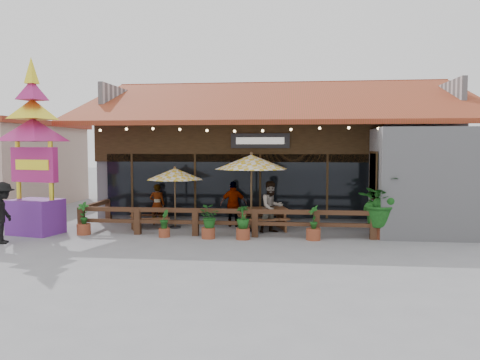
# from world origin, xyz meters

# --- Properties ---
(ground) EXTENTS (100.00, 100.00, 0.00)m
(ground) POSITION_xyz_m (0.00, 0.00, 0.00)
(ground) COLOR gray
(ground) RESTS_ON ground
(restaurant_building) EXTENTS (15.50, 14.73, 6.09)m
(restaurant_building) POSITION_xyz_m (0.26, 6.61, 2.21)
(restaurant_building) COLOR #AEADB2
(restaurant_building) RESTS_ON ground
(patio_railing) EXTENTS (10.00, 2.60, 0.92)m
(patio_railing) POSITION_xyz_m (-2.25, -0.27, 0.61)
(patio_railing) COLOR #4C2C1B
(patio_railing) RESTS_ON ground
(umbrella_left) EXTENTS (2.42, 2.42, 2.27)m
(umbrella_left) POSITION_xyz_m (-3.56, 0.93, 1.98)
(umbrella_left) COLOR brown
(umbrella_left) RESTS_ON ground
(umbrella_right) EXTENTS (3.28, 3.28, 2.79)m
(umbrella_right) POSITION_xyz_m (-0.73, 0.68, 2.43)
(umbrella_right) COLOR brown
(umbrella_right) RESTS_ON ground
(picnic_table_left) EXTENTS (1.73, 1.60, 0.68)m
(picnic_table_left) POSITION_xyz_m (-4.52, 0.88, 0.46)
(picnic_table_left) COLOR brown
(picnic_table_left) RESTS_ON ground
(picnic_table_right) EXTENTS (1.96, 1.80, 0.79)m
(picnic_table_right) POSITION_xyz_m (-0.32, 0.86, 0.53)
(picnic_table_right) COLOR brown
(picnic_table_right) RESTS_ON ground
(thai_sign_tower) EXTENTS (2.83, 2.83, 6.41)m
(thai_sign_tower) POSITION_xyz_m (-7.99, -0.78, 3.39)
(thai_sign_tower) COLOR #66268E
(thai_sign_tower) RESTS_ON ground
(tropical_plant) EXTENTS (1.92, 1.91, 2.01)m
(tropical_plant) POSITION_xyz_m (3.54, -0.30, 1.15)
(tropical_plant) COLOR brown
(tropical_plant) RESTS_ON ground
(diner_a) EXTENTS (0.62, 0.46, 1.56)m
(diner_a) POSITION_xyz_m (-4.43, 1.56, 0.78)
(diner_a) COLOR #3C2713
(diner_a) RESTS_ON ground
(diner_b) EXTENTS (1.10, 1.04, 1.79)m
(diner_b) POSITION_xyz_m (0.00, 0.32, 0.89)
(diner_b) COLOR #3C2713
(diner_b) RESTS_ON ground
(diner_c) EXTENTS (1.03, 0.51, 1.69)m
(diner_c) POSITION_xyz_m (-1.46, 1.42, 0.85)
(diner_c) COLOR #3C2713
(diner_c) RESTS_ON ground
(pedestrian) EXTENTS (1.07, 1.39, 1.89)m
(pedestrian) POSITION_xyz_m (-8.12, -2.39, 0.95)
(pedestrian) COLOR black
(pedestrian) RESTS_ON ground
(planter_a) EXTENTS (0.46, 0.46, 1.12)m
(planter_a) POSITION_xyz_m (-6.31, -0.73, 0.47)
(planter_a) COLOR brown
(planter_a) RESTS_ON ground
(planter_b) EXTENTS (0.37, 0.37, 0.90)m
(planter_b) POSITION_xyz_m (-3.47, -0.86, 0.41)
(planter_b) COLOR brown
(planter_b) RESTS_ON ground
(planter_c) EXTENTS (0.75, 0.69, 1.07)m
(planter_c) POSITION_xyz_m (-1.99, -0.92, 0.60)
(planter_c) COLOR brown
(planter_c) RESTS_ON ground
(planter_d) EXTENTS (0.55, 0.55, 1.09)m
(planter_d) POSITION_xyz_m (-0.85, -0.95, 0.53)
(planter_d) COLOR brown
(planter_d) RESTS_ON ground
(planter_e) EXTENTS (0.46, 0.47, 1.12)m
(planter_e) POSITION_xyz_m (1.39, -0.80, 0.47)
(planter_e) COLOR brown
(planter_e) RESTS_ON ground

